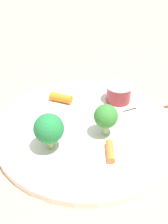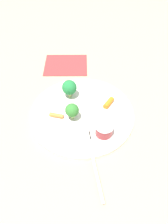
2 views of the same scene
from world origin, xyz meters
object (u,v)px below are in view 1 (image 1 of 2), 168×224
(carrot_stick_0, at_px, (61,98))
(sauce_cup, at_px, (119,93))
(broccoli_floret_1, at_px, (49,129))
(carrot_stick_1, at_px, (108,152))
(fork, at_px, (167,102))
(broccoli_floret_0, at_px, (106,117))
(plate, at_px, (86,128))

(carrot_stick_0, bearing_deg, sauce_cup, -25.66)
(broccoli_floret_1, distance_m, carrot_stick_1, 0.09)
(sauce_cup, xyz_separation_m, carrot_stick_0, (-0.10, 0.05, -0.01))
(carrot_stick_0, bearing_deg, fork, -29.13)
(broccoli_floret_0, bearing_deg, fork, 7.88)
(plate, xyz_separation_m, broccoli_floret_1, (-0.07, -0.02, 0.04))
(sauce_cup, relative_size, carrot_stick_0, 1.14)
(broccoli_floret_0, xyz_separation_m, fork, (0.14, 0.02, -0.03))
(plate, xyz_separation_m, broccoli_floret_0, (0.02, -0.03, 0.04))
(plate, distance_m, broccoli_floret_0, 0.05)
(sauce_cup, height_order, fork, sauce_cup)
(plate, bearing_deg, sauce_cup, 23.38)
(broccoli_floret_1, bearing_deg, carrot_stick_1, -38.23)
(sauce_cup, bearing_deg, carrot_stick_0, 154.34)
(carrot_stick_1, bearing_deg, carrot_stick_0, 91.85)
(carrot_stick_0, xyz_separation_m, fork, (0.17, -0.09, -0.01))
(broccoli_floret_0, height_order, fork, broccoli_floret_0)
(fork, bearing_deg, carrot_stick_1, -159.27)
(broccoli_floret_1, relative_size, carrot_stick_1, 1.48)
(sauce_cup, bearing_deg, broccoli_floret_1, -159.86)
(carrot_stick_0, height_order, fork, carrot_stick_0)
(carrot_stick_0, bearing_deg, carrot_stick_1, -88.15)
(plate, xyz_separation_m, carrot_stick_0, (-0.01, 0.08, 0.01))
(plate, distance_m, broccoli_floret_1, 0.09)
(plate, height_order, broccoli_floret_0, broccoli_floret_0)
(broccoli_floret_1, height_order, carrot_stick_0, broccoli_floret_1)
(fork, bearing_deg, plate, 175.92)
(plate, relative_size, fork, 1.59)
(broccoli_floret_1, distance_m, fork, 0.23)
(broccoli_floret_0, relative_size, broccoli_floret_1, 0.91)
(carrot_stick_1, height_order, fork, carrot_stick_1)
(plate, xyz_separation_m, sauce_cup, (0.09, 0.04, 0.02))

